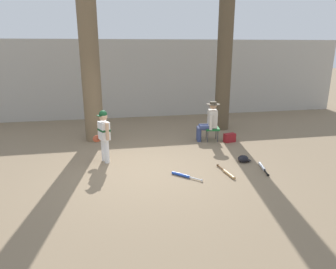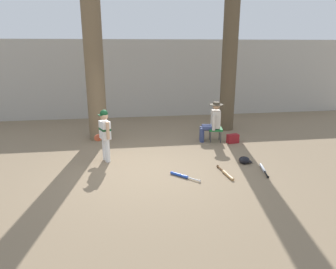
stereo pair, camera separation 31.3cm
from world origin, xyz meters
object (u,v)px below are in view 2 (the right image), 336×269
at_px(tree_behind_spectator, 229,58).
at_px(folding_stool, 215,130).
at_px(tree_near_player, 94,66).
at_px(young_ballplayer, 105,132).
at_px(handbag_beside_stool, 233,139).
at_px(bat_blue_youth, 182,176).
at_px(seated_spectator, 212,121).
at_px(bat_aluminum_silver, 263,169).
at_px(bat_wood_tan, 227,174).
at_px(batting_helmet_black, 244,160).

xyz_separation_m(tree_behind_spectator, folding_stool, (-0.78, -1.30, -2.04)).
xyz_separation_m(tree_near_player, young_ballplayer, (0.31, -1.95, -1.48)).
distance_m(tree_near_player, tree_behind_spectator, 4.31).
relative_size(handbag_beside_stool, bat_blue_youth, 0.58).
distance_m(folding_stool, seated_spectator, 0.29).
relative_size(tree_near_player, handbag_beside_stool, 15.73).
xyz_separation_m(young_ballplayer, seated_spectator, (3.09, 1.19, -0.10)).
xyz_separation_m(tree_near_player, seated_spectator, (3.40, -0.76, -1.59)).
distance_m(bat_aluminum_silver, bat_blue_youth, 1.94).
bearing_deg(bat_blue_youth, bat_wood_tan, -3.87).
xyz_separation_m(bat_aluminum_silver, bat_wood_tan, (-0.93, -0.16, 0.00)).
distance_m(bat_aluminum_silver, bat_wood_tan, 0.95).
distance_m(bat_wood_tan, batting_helmet_black, 0.94).
relative_size(tree_near_player, bat_aluminum_silver, 7.29).
xyz_separation_m(young_ballplayer, batting_helmet_black, (3.37, -0.69, -0.66)).
relative_size(tree_near_player, tree_behind_spectator, 0.98).
height_order(folding_stool, bat_aluminum_silver, folding_stool).
bearing_deg(handbag_beside_stool, tree_near_player, 165.74).
height_order(tree_near_player, bat_wood_tan, tree_near_player).
xyz_separation_m(young_ballplayer, bat_blue_youth, (1.69, -1.27, -0.71)).
xyz_separation_m(tree_near_player, handbag_beside_stool, (3.97, -1.01, -2.10)).
bearing_deg(seated_spectator, bat_blue_youth, -119.59).
bearing_deg(bat_aluminum_silver, tree_near_player, 141.47).
height_order(young_ballplayer, bat_wood_tan, young_ballplayer).
xyz_separation_m(seated_spectator, bat_aluminum_silver, (0.54, -2.38, -0.61)).
distance_m(tree_behind_spectator, handbag_beside_stool, 2.76).
distance_m(young_ballplayer, bat_wood_tan, 3.10).
distance_m(tree_near_player, bat_blue_youth, 4.38).
bearing_deg(bat_aluminum_silver, tree_behind_spectator, 84.71).
bearing_deg(bat_blue_youth, handbag_beside_stool, 48.29).
height_order(bat_wood_tan, batting_helmet_black, batting_helmet_black).
height_order(seated_spectator, bat_blue_youth, seated_spectator).
bearing_deg(handbag_beside_stool, tree_behind_spectator, 78.72).
relative_size(folding_stool, bat_blue_youth, 0.80).
relative_size(bat_blue_youth, batting_helmet_black, 1.81).
bearing_deg(folding_stool, handbag_beside_stool, -26.00).
bearing_deg(seated_spectator, batting_helmet_black, -81.59).
bearing_deg(handbag_beside_stool, bat_wood_tan, -112.93).
xyz_separation_m(folding_stool, seated_spectator, (-0.10, 0.02, 0.28)).
distance_m(folding_stool, bat_aluminum_silver, 2.42).
xyz_separation_m(tree_near_player, bat_aluminum_silver, (3.94, -3.13, -2.19)).
height_order(young_ballplayer, bat_aluminum_silver, young_ballplayer).
height_order(young_ballplayer, batting_helmet_black, young_ballplayer).
relative_size(tree_behind_spectator, handbag_beside_stool, 16.10).
relative_size(bat_wood_tan, batting_helmet_black, 2.49).
xyz_separation_m(seated_spectator, bat_wood_tan, (-0.39, -2.53, -0.61)).
bearing_deg(tree_near_player, bat_aluminum_silver, -38.53).
bearing_deg(bat_blue_youth, batting_helmet_black, 19.20).
relative_size(tree_near_player, batting_helmet_black, 16.62).
height_order(handbag_beside_stool, bat_wood_tan, handbag_beside_stool).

